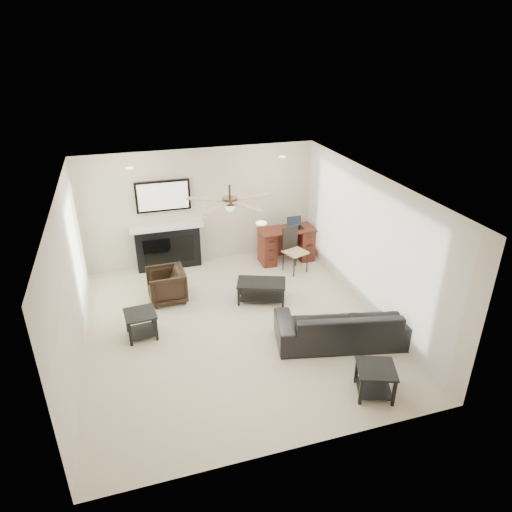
% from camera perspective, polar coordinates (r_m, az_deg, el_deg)
% --- Properties ---
extents(room_shell, '(5.50, 5.54, 2.52)m').
position_cam_1_polar(room_shell, '(7.32, -1.71, 2.81)').
color(room_shell, beige).
rests_on(room_shell, ground).
extents(sofa, '(2.33, 1.30, 0.64)m').
position_cam_1_polar(sofa, '(7.62, 10.93, -8.36)').
color(sofa, black).
rests_on(sofa, ground).
extents(armchair, '(0.71, 0.69, 0.63)m').
position_cam_1_polar(armchair, '(8.75, -11.13, -3.60)').
color(armchair, black).
rests_on(armchair, ground).
extents(coffee_table, '(1.02, 0.78, 0.40)m').
position_cam_1_polar(coffee_table, '(8.62, 0.67, -4.42)').
color(coffee_table, black).
rests_on(coffee_table, ground).
extents(end_table_near, '(0.67, 0.67, 0.45)m').
position_cam_1_polar(end_table_near, '(6.77, 14.62, -14.85)').
color(end_table_near, black).
rests_on(end_table_near, ground).
extents(end_table_left, '(0.54, 0.54, 0.45)m').
position_cam_1_polar(end_table_left, '(7.88, -14.14, -8.29)').
color(end_table_left, black).
rests_on(end_table_left, ground).
extents(fireplace_unit, '(1.52, 0.34, 1.91)m').
position_cam_1_polar(fireplace_unit, '(9.72, -11.15, 3.67)').
color(fireplace_unit, black).
rests_on(fireplace_unit, ground).
extents(desk, '(1.22, 0.56, 0.76)m').
position_cam_1_polar(desk, '(10.10, 3.80, 1.41)').
color(desk, '#39180E').
rests_on(desk, ground).
extents(desk_chair, '(0.54, 0.55, 0.97)m').
position_cam_1_polar(desk_chair, '(9.59, 4.96, 0.68)').
color(desk_chair, black).
rests_on(desk_chair, ground).
extents(laptop, '(0.33, 0.24, 0.23)m').
position_cam_1_polar(laptop, '(9.95, 5.00, 4.10)').
color(laptop, black).
rests_on(laptop, desk).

